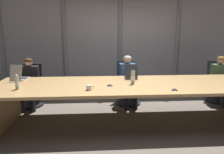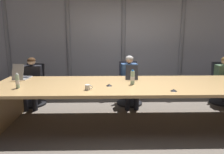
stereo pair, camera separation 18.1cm
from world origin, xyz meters
name	(u,v)px [view 2 (the right image)]	position (x,y,z in m)	size (l,w,h in m)	color
ground_plane	(134,122)	(0.00, 0.00, 0.00)	(15.79, 15.79, 0.00)	#6B6056
conference_table	(134,90)	(0.00, 0.00, 0.62)	(5.18, 1.45, 0.74)	tan
curtain_backdrop	(125,41)	(0.00, 2.27, 1.43)	(7.89, 0.17, 2.87)	#9999A0
laptop_left_end	(22,76)	(-2.23, 0.44, 0.81)	(0.27, 0.46, 0.33)	#BCBCC1
laptop_left_mid	(131,76)	(-0.01, 0.42, 0.80)	(0.27, 0.43, 0.30)	#2D2D33
office_chair_left_end	(33,89)	(-2.25, 1.09, 0.36)	(0.60, 0.61, 0.95)	black
office_chair_left_mid	(129,88)	(0.02, 1.09, 0.37)	(0.60, 0.60, 0.99)	#2D2D38
office_chair_center	(223,88)	(2.27, 1.09, 0.36)	(0.60, 0.60, 0.97)	#2D2D38
person_left_end	(32,79)	(-2.21, 0.93, 0.63)	(0.45, 0.57, 1.12)	black
person_left_mid	(130,78)	(0.01, 0.92, 0.65)	(0.40, 0.57, 1.15)	#335184
water_bottle_primary	(133,78)	(-0.04, -0.02, 0.87)	(0.08, 0.08, 0.27)	#ADD1B2
water_bottle_secondary	(17,81)	(-2.03, -0.26, 0.86)	(0.06, 0.06, 0.26)	#ADD1B2
coffee_mug_near	(88,87)	(-0.83, -0.38, 0.79)	(0.13, 0.09, 0.09)	white
conference_mic_middle	(109,85)	(-0.47, -0.14, 0.76)	(0.11, 0.11, 0.04)	black
conference_mic_right_side	(174,90)	(0.57, -0.50, 0.76)	(0.11, 0.11, 0.04)	black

